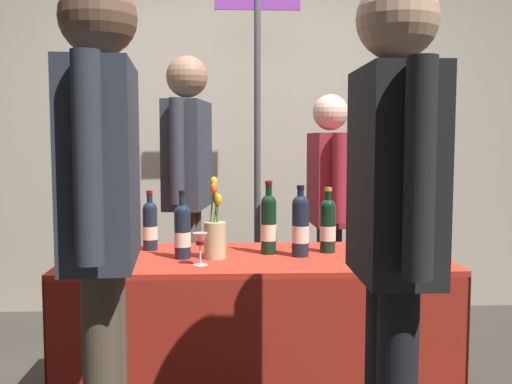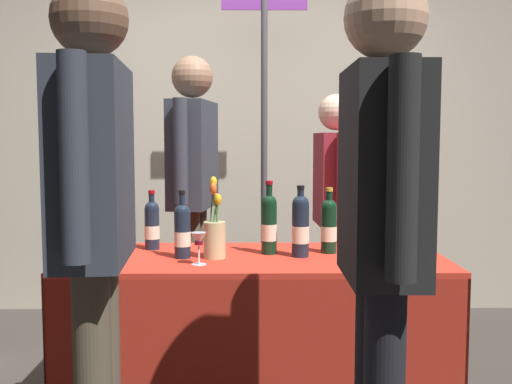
# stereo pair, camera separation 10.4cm
# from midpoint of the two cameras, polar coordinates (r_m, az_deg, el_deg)

# --- Properties ---
(back_partition) EXTENTS (7.18, 0.12, 2.53)m
(back_partition) POSITION_cam_midpoint_polar(r_m,az_deg,el_deg) (4.46, -1.72, 4.85)
(back_partition) COLOR #B2A893
(back_partition) RESTS_ON ground_plane
(tasting_table) EXTENTS (1.75, 0.72, 0.74)m
(tasting_table) POSITION_cam_midpoint_polar(r_m,az_deg,el_deg) (2.82, -1.07, -10.71)
(tasting_table) COLOR red
(tasting_table) RESTS_ON ground_plane
(featured_wine_bottle) EXTENTS (0.08, 0.08, 0.33)m
(featured_wine_bottle) POSITION_cam_midpoint_polar(r_m,az_deg,el_deg) (2.74, 3.23, -3.19)
(featured_wine_bottle) COLOR #192333
(featured_wine_bottle) RESTS_ON tasting_table
(display_bottle_0) EXTENTS (0.08, 0.08, 0.31)m
(display_bottle_0) POSITION_cam_midpoint_polar(r_m,az_deg,el_deg) (2.85, 5.92, -3.16)
(display_bottle_0) COLOR black
(display_bottle_0) RESTS_ON tasting_table
(display_bottle_1) EXTENTS (0.08, 0.08, 0.31)m
(display_bottle_1) POSITION_cam_midpoint_polar(r_m,az_deg,el_deg) (2.72, -8.21, -3.70)
(display_bottle_1) COLOR #192333
(display_bottle_1) RESTS_ON tasting_table
(display_bottle_2) EXTENTS (0.07, 0.07, 0.35)m
(display_bottle_2) POSITION_cam_midpoint_polar(r_m,az_deg,el_deg) (2.80, 0.16, -3.02)
(display_bottle_2) COLOR black
(display_bottle_2) RESTS_ON tasting_table
(display_bottle_3) EXTENTS (0.07, 0.07, 0.31)m
(display_bottle_3) POSITION_cam_midpoint_polar(r_m,az_deg,el_deg) (2.64, -17.14, -4.10)
(display_bottle_3) COLOR #192333
(display_bottle_3) RESTS_ON tasting_table
(display_bottle_4) EXTENTS (0.07, 0.07, 0.29)m
(display_bottle_4) POSITION_cam_midpoint_polar(r_m,az_deg,el_deg) (2.95, -11.19, -3.14)
(display_bottle_4) COLOR #192333
(display_bottle_4) RESTS_ON tasting_table
(wine_glass_near_vendor) EXTENTS (0.07, 0.07, 0.14)m
(wine_glass_near_vendor) POSITION_cam_midpoint_polar(r_m,az_deg,el_deg) (2.57, -6.57, -4.74)
(wine_glass_near_vendor) COLOR silver
(wine_glass_near_vendor) RESTS_ON tasting_table
(wine_glass_mid) EXTENTS (0.06, 0.06, 0.14)m
(wine_glass_mid) POSITION_cam_midpoint_polar(r_m,az_deg,el_deg) (3.04, 11.27, -3.44)
(wine_glass_mid) COLOR silver
(wine_glass_mid) RESTS_ON tasting_table
(flower_vase) EXTENTS (0.10, 0.10, 0.38)m
(flower_vase) POSITION_cam_midpoint_polar(r_m,az_deg,el_deg) (2.71, -5.08, -4.03)
(flower_vase) COLOR tan
(flower_vase) RESTS_ON tasting_table
(brochure_stand) EXTENTS (0.11, 0.12, 0.18)m
(brochure_stand) POSITION_cam_midpoint_polar(r_m,az_deg,el_deg) (2.69, 13.70, -4.74)
(brochure_stand) COLOR silver
(brochure_stand) RESTS_ON tasting_table
(vendor_presenter) EXTENTS (0.27, 0.64, 1.77)m
(vendor_presenter) POSITION_cam_midpoint_polar(r_m,az_deg,el_deg) (3.51, -7.44, 1.73)
(vendor_presenter) COLOR #4C4233
(vendor_presenter) RESTS_ON ground_plane
(vendor_assistant) EXTENTS (0.23, 0.59, 1.55)m
(vendor_assistant) POSITION_cam_midpoint_polar(r_m,az_deg,el_deg) (3.58, 6.28, -0.72)
(vendor_assistant) COLOR #2D3347
(vendor_assistant) RESTS_ON ground_plane
(taster_foreground_right) EXTENTS (0.24, 0.56, 1.75)m
(taster_foreground_right) POSITION_cam_midpoint_polar(r_m,az_deg,el_deg) (1.79, 11.51, -2.34)
(taster_foreground_right) COLOR black
(taster_foreground_right) RESTS_ON ground_plane
(taster_foreground_left) EXTENTS (0.25, 0.63, 1.79)m
(taster_foreground_left) POSITION_cam_midpoint_polar(r_m,az_deg,el_deg) (1.96, -16.11, -0.74)
(taster_foreground_left) COLOR #4C4233
(taster_foreground_left) RESTS_ON ground_plane
(booth_signpost) EXTENTS (0.55, 0.04, 2.32)m
(booth_signpost) POSITION_cam_midpoint_polar(r_m,az_deg,el_deg) (3.88, -0.64, 7.15)
(booth_signpost) COLOR #47474C
(booth_signpost) RESTS_ON ground_plane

